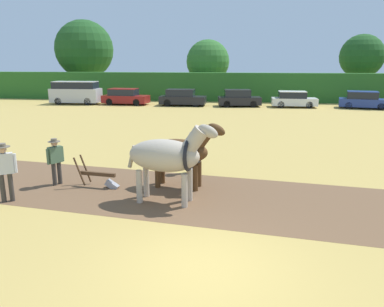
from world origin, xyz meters
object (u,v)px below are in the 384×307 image
tree_left (208,62)px  parked_car_center_right (293,100)px  farmer_onlooker_left (4,168)px  tree_far_left (84,49)px  tree_center_left (362,56)px  farmer_beside_team (194,148)px  parked_car_left (125,97)px  draft_horse_lead_left (168,156)px  farmer_at_plow (56,158)px  parked_van (76,92)px  plow (101,178)px  parked_car_center (239,98)px  draft_horse_lead_right (182,151)px  parked_car_right (364,100)px  parked_car_center_left (182,98)px

tree_left → parked_car_center_right: (8.85, -8.32, -3.38)m
parked_car_center_right → farmer_onlooker_left: bearing=-114.4°
tree_far_left → tree_center_left: 32.36m
farmer_beside_team → parked_car_left: bearing=167.9°
draft_horse_lead_left → parked_car_center_right: draft_horse_lead_left is taller
farmer_at_plow → parked_car_center_right: farmer_at_plow is taller
parked_van → parked_car_center_right: bearing=-0.8°
farmer_beside_team → farmer_onlooker_left: (-5.13, -3.93, 0.13)m
draft_horse_lead_left → tree_center_left: bearing=73.7°
plow → farmer_at_plow: (-1.61, 0.04, 0.61)m
draft_horse_lead_left → farmer_at_plow: size_ratio=1.76×
draft_horse_lead_left → farmer_at_plow: 4.27m
parked_car_center → draft_horse_lead_right: bearing=-100.7°
parked_car_center → parked_car_right: bearing=-7.5°
tree_far_left → draft_horse_lead_right: 37.98m
tree_center_left → parked_car_center_right: (-8.17, -9.46, -3.94)m
tree_far_left → parked_car_center_right: size_ratio=2.22×
draft_horse_lead_left → parked_car_left: size_ratio=0.62×
tree_far_left → farmer_beside_team: size_ratio=5.57×
tree_far_left → draft_horse_lead_left: size_ratio=3.19×
tree_far_left → farmer_at_plow: (13.61, -33.58, -4.60)m
farmer_beside_team → parked_car_right: 25.02m
parked_car_left → parked_car_center: parked_car_center is taller
draft_horse_lead_left → parked_car_center: size_ratio=0.69×
parked_car_left → farmer_onlooker_left: bearing=-75.8°
tree_left → plow: bearing=-90.2°
draft_horse_lead_left → farmer_at_plow: draft_horse_lead_left is taller
tree_left → farmer_onlooker_left: size_ratio=3.65×
parked_car_center_right → farmer_beside_team: bearing=-106.5°
tree_far_left → parked_car_right: tree_far_left is taller
tree_far_left → farmer_at_plow: 36.52m
plow → parked_car_left: (-7.06, 23.94, 0.43)m
draft_horse_lead_left → farmer_onlooker_left: 4.86m
tree_far_left → draft_horse_lead_left: (17.72, -34.62, -4.09)m
draft_horse_lead_left → farmer_onlooker_left: draft_horse_lead_left is taller
tree_far_left → parked_car_left: tree_far_left is taller
parked_car_left → tree_left: bearing=53.6°
parked_car_center_left → parked_car_center_right: size_ratio=1.06×
parked_car_center → plow: bearing=-107.0°
tree_center_left → farmer_at_plow: 38.64m
draft_horse_lead_left → farmer_beside_team: 3.30m
tree_far_left → parked_car_left: (8.16, -9.69, -4.78)m
farmer_at_plow → parked_van: size_ratio=0.33×
tree_center_left → draft_horse_lead_right: (-14.46, -33.23, -3.40)m
draft_horse_lead_left → plow: draft_horse_lead_left is taller
farmer_onlooker_left → parked_car_center_left: 25.57m
draft_horse_lead_right → plow: (-2.68, -0.40, -0.93)m
tree_center_left → parked_car_center: tree_center_left is taller
farmer_beside_team → tree_far_left: bearing=173.3°
draft_horse_lead_left → plow: bearing=164.9°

